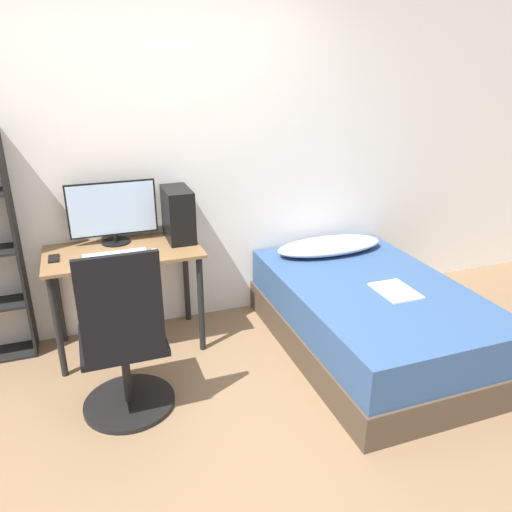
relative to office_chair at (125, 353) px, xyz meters
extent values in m
plane|color=#846647|center=(0.38, -0.47, -0.41)|extent=(14.00, 14.00, 0.00)
cube|color=silver|center=(0.38, 1.08, 0.84)|extent=(8.00, 0.05, 2.50)
cube|color=brown|center=(0.10, 0.77, 0.33)|extent=(1.05, 0.58, 0.02)
cylinder|color=black|center=(-0.37, 0.53, -0.04)|extent=(0.04, 0.04, 0.73)
cylinder|color=black|center=(0.58, 0.53, -0.04)|extent=(0.04, 0.04, 0.73)
cylinder|color=black|center=(-0.37, 1.01, -0.04)|extent=(0.04, 0.04, 0.73)
cylinder|color=black|center=(0.58, 1.01, -0.04)|extent=(0.04, 0.04, 0.73)
cube|color=black|center=(-0.56, 0.94, 0.38)|extent=(0.02, 0.23, 1.58)
cylinder|color=black|center=(0.00, 0.07, -0.39)|extent=(0.55, 0.55, 0.03)
cylinder|color=black|center=(0.00, 0.07, -0.17)|extent=(0.05, 0.05, 0.41)
cube|color=black|center=(0.00, 0.07, 0.05)|extent=(0.48, 0.48, 0.04)
cube|color=black|center=(0.00, -0.15, 0.37)|extent=(0.43, 0.04, 0.59)
cube|color=#4C3D2D|center=(1.73, 0.13, -0.29)|extent=(1.19, 1.85, 0.23)
cube|color=#33517F|center=(1.73, 0.13, -0.04)|extent=(1.15, 1.81, 0.28)
ellipsoid|color=#B2B7C6|center=(1.73, 0.80, 0.16)|extent=(0.90, 0.36, 0.11)
cube|color=silver|center=(1.80, -0.01, 0.11)|extent=(0.24, 0.32, 0.01)
cylinder|color=black|center=(0.07, 0.94, 0.35)|extent=(0.20, 0.20, 0.01)
cylinder|color=black|center=(0.07, 0.94, 0.38)|extent=(0.04, 0.04, 0.06)
cube|color=black|center=(0.07, 0.95, 0.59)|extent=(0.61, 0.01, 0.38)
cube|color=#B2D1EF|center=(0.07, 0.94, 0.59)|extent=(0.58, 0.01, 0.36)
cube|color=silver|center=(0.04, 0.65, 0.35)|extent=(0.42, 0.14, 0.02)
cube|color=black|center=(0.52, 0.86, 0.53)|extent=(0.18, 0.35, 0.38)
ellipsoid|color=silver|center=(0.30, 0.65, 0.35)|extent=(0.06, 0.09, 0.02)
cube|color=black|center=(-0.34, 0.75, 0.35)|extent=(0.07, 0.14, 0.01)
camera|label=1|loc=(-0.12, -2.55, 1.58)|focal=35.00mm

